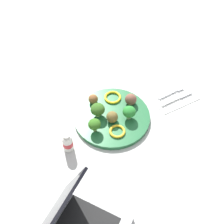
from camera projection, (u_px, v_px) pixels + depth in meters
The scene contains 14 objects.
ground_plane at pixel (112, 118), 1.07m from camera, with size 4.00×4.00×0.00m, color #B2B2AD.
plate at pixel (112, 117), 1.06m from camera, with size 0.28×0.28×0.02m, color #236638.
broccoli_floret_mid_right at pixel (94, 124), 0.99m from camera, with size 0.04×0.04×0.05m.
broccoli_floret_near_rim at pixel (98, 109), 1.03m from camera, with size 0.05×0.05×0.05m.
broccoli_floret_center at pixel (129, 112), 1.03m from camera, with size 0.05×0.05×0.05m.
meatball_mid_right at pixel (112, 117), 1.03m from camera, with size 0.04×0.04×0.04m, color brown.
meatball_back_left at pixel (93, 99), 1.09m from camera, with size 0.04×0.04×0.04m, color brown.
meatball_mid_left at pixel (131, 99), 1.08m from camera, with size 0.04×0.04×0.04m, color brown.
pepper_ring_back_left at pixel (113, 97), 1.11m from camera, with size 0.07×0.07×0.01m, color yellow.
pepper_ring_far_rim at pixel (117, 131), 1.01m from camera, with size 0.06×0.06×0.01m, color yellow.
napkin at pixel (173, 96), 1.14m from camera, with size 0.17×0.12×0.01m, color white.
fork at pixel (172, 92), 1.15m from camera, with size 0.12×0.02×0.01m.
knife at pixel (178, 98), 1.13m from camera, with size 0.15×0.02×0.01m.
yogurt_bottle at pixel (68, 142), 0.96m from camera, with size 0.03×0.03×0.08m.
Camera 1 is at (-0.35, -0.57, 0.83)m, focal length 46.20 mm.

